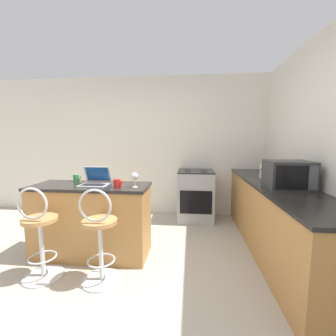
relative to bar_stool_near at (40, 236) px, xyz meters
The scene contains 13 objects.
ground_plane 0.86m from the bar_stool_near, ahead, with size 20.00×20.00×0.00m, color #ADA393.
wall_back 2.52m from the bar_stool_near, 72.17° to the left, with size 12.00×0.06×2.60m.
breakfast_bar 0.61m from the bar_stool_near, 58.73° to the left, with size 1.40×0.57×0.88m.
counter_right 2.72m from the bar_stool_near, 17.49° to the left, with size 0.63×2.85×0.88m.
bar_stool_near is the anchor object (origin of this frame).
bar_stool_far 0.63m from the bar_stool_near, ahead, with size 0.40×0.40×0.97m.
laptop 0.82m from the bar_stool_near, 55.78° to the left, with size 0.32×0.29×0.22m.
microwave 2.71m from the bar_stool_near, 11.88° to the left, with size 0.46×0.40×0.31m.
toaster 2.88m from the bar_stool_near, 23.59° to the left, with size 0.21×0.25×0.20m.
stove_range 2.49m from the bar_stool_near, 49.81° to the left, with size 0.62×0.61×0.89m.
wine_glass_short 1.13m from the bar_stool_near, 26.20° to the left, with size 0.08×0.08×0.17m.
mug_red 0.93m from the bar_stool_near, 30.53° to the left, with size 0.10×0.08×0.10m.
mug_green 0.85m from the bar_stool_near, 86.40° to the left, with size 0.09×0.07×0.09m.
Camera 1 is at (0.79, -1.93, 1.42)m, focal length 24.00 mm.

